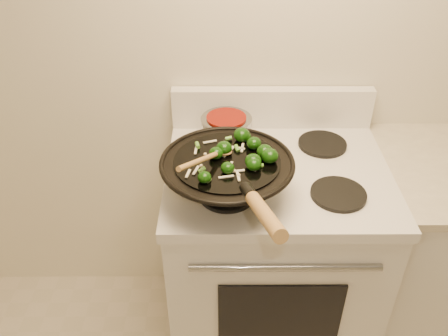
{
  "coord_description": "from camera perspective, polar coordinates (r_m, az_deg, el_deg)",
  "views": [
    {
      "loc": [
        -0.32,
        -0.17,
        1.88
      ],
      "look_at": [
        -0.31,
        1.02,
        1.03
      ],
      "focal_mm": 38.0,
      "sensor_mm": 36.0,
      "label": 1
    }
  ],
  "objects": [
    {
      "name": "saucepan",
      "position": [
        1.74,
        0.29,
        4.55
      ],
      "size": [
        0.19,
        0.3,
        0.11
      ],
      "color": "gray",
      "rests_on": "stove"
    },
    {
      "name": "stirfry",
      "position": [
        1.46,
        2.41,
        1.88
      ],
      "size": [
        0.28,
        0.27,
        0.05
      ],
      "color": "#0E3308",
      "rests_on": "wok"
    },
    {
      "name": "stove",
      "position": [
        1.96,
        5.63,
        -10.8
      ],
      "size": [
        0.78,
        0.67,
        1.08
      ],
      "color": "white",
      "rests_on": "ground"
    },
    {
      "name": "wooden_spoon",
      "position": [
        1.41,
        -1.54,
        1.49
      ],
      "size": [
        0.16,
        0.26,
        0.1
      ],
      "color": "#A2783F",
      "rests_on": "wok"
    },
    {
      "name": "wok",
      "position": [
        1.48,
        0.42,
        -0.96
      ],
      "size": [
        0.42,
        0.69,
        0.27
      ],
      "color": "black",
      "rests_on": "stove"
    }
  ]
}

